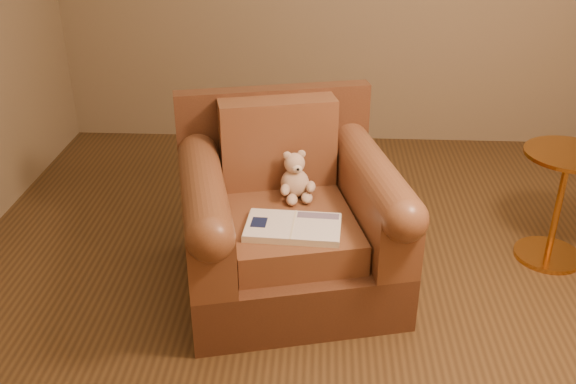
{
  "coord_description": "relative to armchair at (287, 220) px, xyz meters",
  "views": [
    {
      "loc": [
        -0.04,
        -2.75,
        1.95
      ],
      "look_at": [
        -0.19,
        -0.06,
        0.56
      ],
      "focal_mm": 40.0,
      "sensor_mm": 36.0,
      "label": 1
    }
  ],
  "objects": [
    {
      "name": "floor",
      "position": [
        0.2,
        -0.04,
        -0.36
      ],
      "size": [
        4.0,
        4.0,
        0.0
      ],
      "primitive_type": "plane",
      "color": "#4D351A",
      "rests_on": "ground"
    },
    {
      "name": "armchair",
      "position": [
        0.0,
        0.0,
        0.0
      ],
      "size": [
        1.22,
        1.18,
        0.92
      ],
      "rotation": [
        0.0,
        0.0,
        0.24
      ],
      "color": "#522F1B",
      "rests_on": "floor"
    },
    {
      "name": "teddy_bear",
      "position": [
        0.04,
        0.1,
        0.18
      ],
      "size": [
        0.18,
        0.21,
        0.25
      ],
      "rotation": [
        0.0,
        0.0,
        0.31
      ],
      "color": "#CDAC90",
      "rests_on": "armchair"
    },
    {
      "name": "guidebook",
      "position": [
        0.04,
        -0.24,
        0.1
      ],
      "size": [
        0.45,
        0.29,
        0.04
      ],
      "rotation": [
        0.0,
        0.0,
        -0.06
      ],
      "color": "beige",
      "rests_on": "armchair"
    },
    {
      "name": "side_table",
      "position": [
        1.43,
        0.29,
        -0.01
      ],
      "size": [
        0.45,
        0.45,
        0.64
      ],
      "color": "#BD7D33",
      "rests_on": "floor"
    }
  ]
}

